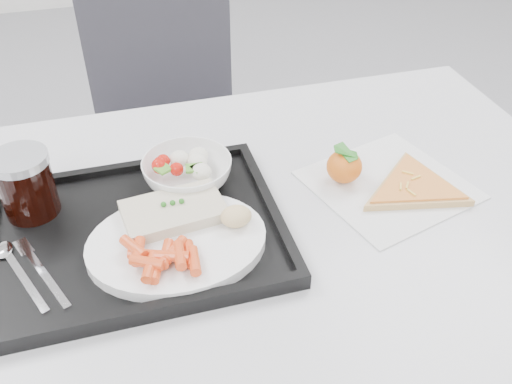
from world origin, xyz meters
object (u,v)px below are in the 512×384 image
at_px(chair, 169,107).
at_px(tangerine, 344,166).
at_px(tray, 137,234).
at_px(salad_bowl, 187,172).
at_px(table, 255,242).
at_px(dinner_plate, 177,243).
at_px(cola_glass, 26,183).
at_px(pizza_slice, 414,187).

bearing_deg(chair, tangerine, -73.49).
relative_size(tray, salad_bowl, 2.96).
bearing_deg(tray, chair, 78.94).
bearing_deg(table, chair, 93.22).
xyz_separation_m(dinner_plate, salad_bowl, (0.05, 0.15, 0.01)).
bearing_deg(cola_glass, chair, 65.76).
distance_m(tray, salad_bowl, 0.14).
height_order(dinner_plate, tangerine, tangerine).
xyz_separation_m(salad_bowl, cola_glass, (-0.25, -0.00, 0.03)).
xyz_separation_m(dinner_plate, tangerine, (0.31, 0.10, 0.01)).
xyz_separation_m(tangerine, pizza_slice, (0.11, -0.06, -0.02)).
height_order(chair, salad_bowl, chair).
relative_size(chair, pizza_slice, 3.39).
bearing_deg(dinner_plate, salad_bowl, 73.60).
bearing_deg(pizza_slice, tray, 178.46).
distance_m(cola_glass, pizza_slice, 0.64).
relative_size(table, tray, 2.67).
height_order(tray, salad_bowl, salad_bowl).
bearing_deg(cola_glass, tangerine, -5.36).
xyz_separation_m(salad_bowl, pizza_slice, (0.37, -0.11, -0.03)).
xyz_separation_m(table, tray, (-0.19, -0.01, 0.08)).
distance_m(table, pizza_slice, 0.29).
bearing_deg(salad_bowl, tray, -135.47).
bearing_deg(table, pizza_slice, -4.37).
height_order(salad_bowl, pizza_slice, salad_bowl).
bearing_deg(table, tangerine, 12.06).
distance_m(tangerine, pizza_slice, 0.13).
bearing_deg(dinner_plate, cola_glass, 144.69).
xyz_separation_m(chair, salad_bowl, (-0.05, -0.67, 0.25)).
bearing_deg(chair, table, -86.78).
bearing_deg(tangerine, dinner_plate, -162.21).
xyz_separation_m(salad_bowl, tangerine, (0.27, -0.05, -0.00)).
bearing_deg(tray, pizza_slice, -1.54).
distance_m(dinner_plate, cola_glass, 0.26).
xyz_separation_m(table, pizza_slice, (0.28, -0.02, 0.08)).
height_order(tray, cola_glass, cola_glass).
distance_m(table, salad_bowl, 0.17).
bearing_deg(tangerine, pizza_slice, -28.26).
distance_m(chair, cola_glass, 0.79).
relative_size(tray, pizza_slice, 1.64).
height_order(chair, tangerine, chair).
bearing_deg(tray, cola_glass, 148.52).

